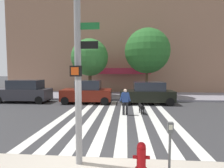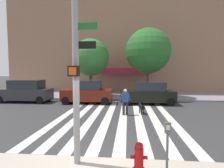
{
  "view_description": "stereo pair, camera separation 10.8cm",
  "coord_description": "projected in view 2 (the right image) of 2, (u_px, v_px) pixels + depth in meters",
  "views": [
    {
      "loc": [
        0.84,
        -5.2,
        2.75
      ],
      "look_at": [
        -0.02,
        5.54,
        1.97
      ],
      "focal_mm": 28.8,
      "sensor_mm": 36.0,
      "label": 1
    },
    {
      "loc": [
        0.95,
        -5.19,
        2.75
      ],
      "look_at": [
        -0.02,
        5.54,
        1.97
      ],
      "focal_mm": 28.8,
      "sensor_mm": 36.0,
      "label": 2
    }
  ],
  "objects": [
    {
      "name": "fire_hydrant",
      "position": [
        139.0,
        157.0,
        4.66
      ],
      "size": [
        0.44,
        0.32,
        0.76
      ],
      "color": "#9D0A0F",
      "rests_on": "sidewalk_near"
    },
    {
      "name": "dog_on_leash",
      "position": [
        141.0,
        107.0,
        11.6
      ],
      "size": [
        0.39,
        1.05,
        0.65
      ],
      "color": "black",
      "rests_on": "ground_plane"
    },
    {
      "name": "parking_meter_second_along",
      "position": [
        167.0,
        142.0,
        4.38
      ],
      "size": [
        0.14,
        0.11,
        1.36
      ],
      "color": "#515456",
      "rests_on": "sidewalk_near"
    },
    {
      "name": "sidewalk_far",
      "position": [
        119.0,
        96.0,
        19.62
      ],
      "size": [
        80.0,
        6.0,
        0.15
      ],
      "primitive_type": "cube",
      "color": "gray",
      "rests_on": "ground_plane"
    },
    {
      "name": "ground_plane",
      "position": [
        113.0,
        116.0,
        11.04
      ],
      "size": [
        160.0,
        160.0,
        0.0
      ],
      "primitive_type": "plane",
      "color": "#353538"
    },
    {
      "name": "street_tree_nearest",
      "position": [
        91.0,
        58.0,
        18.39
      ],
      "size": [
        3.8,
        3.8,
        5.9
      ],
      "color": "#4C3823",
      "rests_on": "sidewalk_far"
    },
    {
      "name": "traffic_light_pole",
      "position": [
        75.0,
        42.0,
        4.8
      ],
      "size": [
        0.74,
        0.46,
        5.8
      ],
      "color": "gray",
      "rests_on": "sidewalk_near"
    },
    {
      "name": "parked_car_third_in_line",
      "position": [
        148.0,
        93.0,
        14.95
      ],
      "size": [
        4.43,
        1.94,
        1.85
      ],
      "color": "black",
      "rests_on": "ground_plane"
    },
    {
      "name": "parked_car_near_curb",
      "position": [
        26.0,
        91.0,
        15.91
      ],
      "size": [
        4.52,
        1.88,
        1.97
      ],
      "color": "#302F36",
      "rests_on": "ground_plane"
    },
    {
      "name": "parked_car_behind_first",
      "position": [
        88.0,
        92.0,
        15.41
      ],
      "size": [
        4.27,
        2.13,
        1.95
      ],
      "color": "maroon",
      "rests_on": "ground_plane"
    },
    {
      "name": "street_tree_middle",
      "position": [
        148.0,
        51.0,
        17.84
      ],
      "size": [
        4.48,
        4.48,
        6.85
      ],
      "color": "#4C3823",
      "rests_on": "sidewalk_far"
    },
    {
      "name": "crosswalk_stripes",
      "position": [
        116.0,
        116.0,
        11.02
      ],
      "size": [
        6.75,
        10.68,
        0.01
      ],
      "color": "silver",
      "rests_on": "ground_plane"
    },
    {
      "name": "pedestrian_dog_walker",
      "position": [
        125.0,
        100.0,
        11.2
      ],
      "size": [
        0.71,
        0.31,
        1.64
      ],
      "color": "black",
      "rests_on": "ground_plane"
    }
  ]
}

